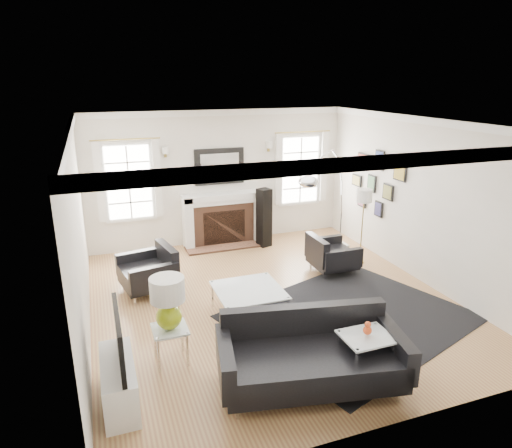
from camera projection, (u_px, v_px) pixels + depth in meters
name	position (u px, v px, depth m)	size (l,w,h in m)	color
floor	(271.00, 300.00, 7.34)	(6.00, 6.00, 0.00)	#98623F
back_wall	(219.00, 178.00, 9.60)	(5.50, 0.04, 2.80)	silver
front_wall	(391.00, 305.00, 4.22)	(5.50, 0.04, 2.80)	silver
left_wall	(79.00, 237.00, 6.02)	(0.04, 6.00, 2.80)	silver
right_wall	(421.00, 201.00, 7.79)	(0.04, 6.00, 2.80)	silver
ceiling	(273.00, 123.00, 6.48)	(5.50, 6.00, 0.02)	white
crown_molding	(273.00, 127.00, 6.50)	(5.50, 6.00, 0.12)	white
fireplace	(223.00, 219.00, 9.67)	(1.70, 0.69, 1.11)	white
mantel_mirror	(220.00, 166.00, 9.48)	(1.05, 0.07, 0.75)	black
window_left	(129.00, 182.00, 8.94)	(1.24, 0.15, 1.62)	white
window_right	(300.00, 170.00, 10.13)	(1.24, 0.15, 1.62)	white
gallery_wall	(377.00, 178.00, 8.90)	(0.04, 1.73, 1.29)	black
tv_unit	(119.00, 376.00, 4.93)	(0.35, 1.00, 1.09)	white
area_rug	(350.00, 317.00, 6.79)	(3.22, 2.68, 0.01)	black
sofa	(310.00, 355.00, 5.22)	(2.25, 1.35, 0.69)	black
armchair_left	(151.00, 271.00, 7.56)	(0.98, 1.05, 0.62)	black
armchair_right	(330.00, 255.00, 8.32)	(0.77, 0.85, 0.57)	black
coffee_table	(249.00, 291.00, 6.73)	(0.97, 0.97, 0.43)	silver
side_table_left	(170.00, 335.00, 5.63)	(0.43, 0.43, 0.47)	silver
nesting_table	(366.00, 345.00, 5.19)	(0.57, 0.48, 0.63)	silver
gourd_lamp	(168.00, 300.00, 5.48)	(0.42, 0.42, 0.68)	#9DB917
orange_vase	(367.00, 329.00, 5.12)	(0.10, 0.10, 0.16)	#DD481C
arc_floor_lamp	(326.00, 204.00, 8.27)	(1.61, 1.49, 2.28)	white
stick_floor_lamp	(364.00, 199.00, 8.46)	(0.29, 0.29, 1.45)	#A88D3A
speaker_tower	(264.00, 218.00, 9.53)	(0.25, 0.25, 1.24)	black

